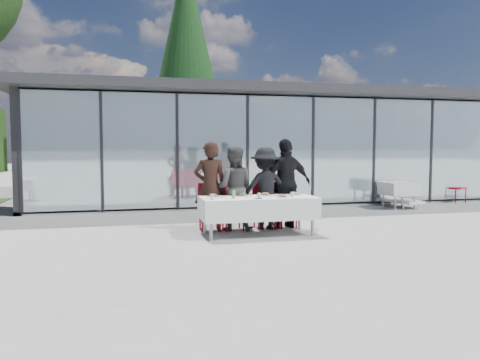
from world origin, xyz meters
The scene contains 25 objects.
ground centered at (0.00, 0.00, 0.00)m, with size 90.00×90.00×0.00m, color gray.
pavilion centered at (2.00, 8.16, 2.15)m, with size 14.80×8.80×3.44m.
treeline centered at (-2.00, 28.00, 2.20)m, with size 62.50×2.00×4.40m.
dining_table centered at (0.26, 0.22, 0.54)m, with size 2.26×0.96×0.75m.
diner_a centered at (-0.58, 0.84, 0.92)m, with size 0.67×0.67×1.84m, color black.
diner_chair_a centered at (-0.58, 0.97, 0.54)m, with size 0.44×0.44×0.97m.
diner_b centered at (-0.10, 0.84, 0.87)m, with size 0.85×0.85×1.75m, color #444444.
diner_chair_b centered at (-0.10, 0.97, 0.54)m, with size 0.44×0.44×0.97m.
diner_c centered at (0.59, 0.84, 0.86)m, with size 1.11×1.11×1.72m, color black.
diner_chair_c centered at (0.59, 0.97, 0.54)m, with size 0.44×0.44×0.97m.
diner_d centered at (1.06, 0.84, 0.95)m, with size 1.12×1.12×1.90m, color black.
diner_chair_d centered at (1.06, 0.97, 0.54)m, with size 0.44×0.44×0.97m.
plate_a centered at (-0.60, 0.43, 0.78)m, with size 0.23×0.23×0.07m.
plate_b centered at (-0.01, 0.42, 0.78)m, with size 0.23×0.23×0.07m.
plate_c centered at (0.47, 0.42, 0.78)m, with size 0.23×0.23×0.07m.
plate_d centered at (1.06, 0.38, 0.78)m, with size 0.23×0.23×0.07m.
plate_extra centered at (0.69, -0.01, 0.78)m, with size 0.23×0.23×0.07m.
juice_bottle centered at (-0.27, 0.08, 0.83)m, with size 0.06×0.06×0.16m, color #8EAB47.
drinking_glasses centered at (0.14, 0.00, 0.80)m, with size 1.69×0.21×0.10m.
folded_eyeglasses centered at (0.18, -0.10, 0.76)m, with size 0.14×0.03×0.01m, color black.
spare_table_right centered at (5.22, 3.13, 0.55)m, with size 0.86×0.86×0.74m.
spare_chair_a centered at (7.73, 4.03, 0.54)m, with size 0.59×0.59×0.97m.
spare_chair_b centered at (4.21, 4.36, 0.54)m, with size 0.57×0.57×0.97m.
lounger centered at (5.40, 3.56, 0.26)m, with size 0.88×1.43×0.72m.
conifer_tree centered at (0.50, 13.00, 5.99)m, with size 4.00×4.00×10.50m.
Camera 1 is at (-2.25, -8.55, 1.72)m, focal length 35.00 mm.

